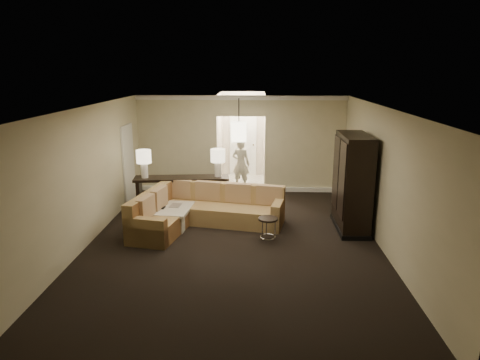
{
  "coord_description": "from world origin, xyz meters",
  "views": [
    {
      "loc": [
        0.47,
        -8.26,
        3.54
      ],
      "look_at": [
        0.09,
        1.2,
        1.06
      ],
      "focal_mm": 32.0,
      "sensor_mm": 36.0,
      "label": 1
    }
  ],
  "objects_px": {
    "sectional_sofa": "(200,211)",
    "drink_table": "(268,225)",
    "coffee_table": "(167,216)",
    "armoire": "(352,185)",
    "console_table": "(182,191)",
    "person": "(241,161)"
  },
  "relations": [
    {
      "from": "coffee_table",
      "to": "person",
      "type": "bearing_deg",
      "value": 64.34
    },
    {
      "from": "coffee_table",
      "to": "armoire",
      "type": "relative_size",
      "value": 0.55
    },
    {
      "from": "armoire",
      "to": "drink_table",
      "type": "xyz_separation_m",
      "value": [
        -1.87,
        -0.82,
        -0.66
      ]
    },
    {
      "from": "sectional_sofa",
      "to": "armoire",
      "type": "bearing_deg",
      "value": 10.6
    },
    {
      "from": "coffee_table",
      "to": "armoire",
      "type": "distance_m",
      "value": 4.26
    },
    {
      "from": "sectional_sofa",
      "to": "drink_table",
      "type": "relative_size",
      "value": 6.6
    },
    {
      "from": "armoire",
      "to": "drink_table",
      "type": "relative_size",
      "value": 4.2
    },
    {
      "from": "coffee_table",
      "to": "drink_table",
      "type": "relative_size",
      "value": 2.32
    },
    {
      "from": "person",
      "to": "sectional_sofa",
      "type": "bearing_deg",
      "value": 93.8
    },
    {
      "from": "coffee_table",
      "to": "console_table",
      "type": "relative_size",
      "value": 0.5
    },
    {
      "from": "sectional_sofa",
      "to": "drink_table",
      "type": "distance_m",
      "value": 1.76
    },
    {
      "from": "coffee_table",
      "to": "console_table",
      "type": "bearing_deg",
      "value": 78.99
    },
    {
      "from": "person",
      "to": "coffee_table",
      "type": "bearing_deg",
      "value": 82.08
    },
    {
      "from": "sectional_sofa",
      "to": "coffee_table",
      "type": "xyz_separation_m",
      "value": [
        -0.77,
        -0.03,
        -0.13
      ]
    },
    {
      "from": "sectional_sofa",
      "to": "drink_table",
      "type": "bearing_deg",
      "value": -18.02
    },
    {
      "from": "sectional_sofa",
      "to": "person",
      "type": "height_order",
      "value": "person"
    },
    {
      "from": "console_table",
      "to": "person",
      "type": "relative_size",
      "value": 1.45
    },
    {
      "from": "console_table",
      "to": "armoire",
      "type": "distance_m",
      "value": 4.15
    },
    {
      "from": "armoire",
      "to": "console_table",
      "type": "bearing_deg",
      "value": 165.78
    },
    {
      "from": "sectional_sofa",
      "to": "coffee_table",
      "type": "distance_m",
      "value": 0.79
    },
    {
      "from": "armoire",
      "to": "sectional_sofa",
      "type": "bearing_deg",
      "value": 179.28
    },
    {
      "from": "sectional_sofa",
      "to": "coffee_table",
      "type": "bearing_deg",
      "value": -166.34
    }
  ]
}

